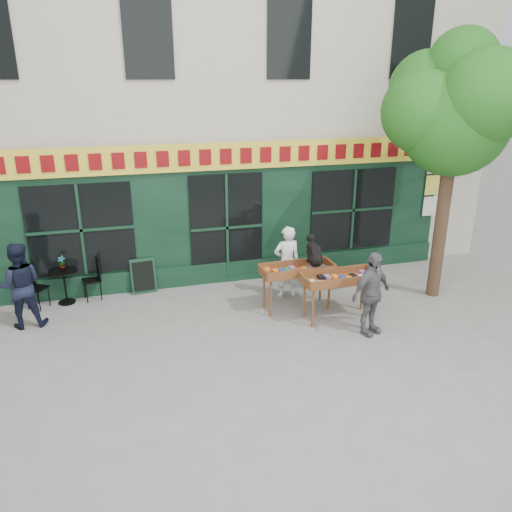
# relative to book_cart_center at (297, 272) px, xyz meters

# --- Properties ---
(ground) EXTENTS (80.00, 80.00, 0.00)m
(ground) POSITION_rel_book_cart_center_xyz_m (-1.07, -0.47, -0.82)
(ground) COLOR slate
(ground) RESTS_ON ground
(building) EXTENTS (14.00, 7.26, 10.00)m
(building) POSITION_rel_book_cart_center_xyz_m (-1.07, 5.51, 4.15)
(building) COLOR beige
(building) RESTS_ON ground
(street_tree) EXTENTS (3.05, 2.90, 5.60)m
(street_tree) POSITION_rel_book_cart_center_xyz_m (3.27, -0.11, 3.29)
(street_tree) COLOR #382619
(street_tree) RESTS_ON ground
(book_cart_center) EXTENTS (1.51, 0.65, 0.99)m
(book_cart_center) POSITION_rel_book_cart_center_xyz_m (0.00, 0.00, 0.00)
(book_cart_center) COLOR brown
(book_cart_center) RESTS_ON ground
(dog) EXTENTS (0.35, 0.61, 0.60)m
(dog) POSITION_rel_book_cart_center_xyz_m (0.35, -0.05, 0.47)
(dog) COLOR black
(dog) RESTS_ON book_cart_center
(woman) EXTENTS (0.60, 0.40, 1.63)m
(woman) POSITION_rel_book_cart_center_xyz_m (0.00, 0.65, -0.01)
(woman) COLOR white
(woman) RESTS_ON ground
(book_cart_right) EXTENTS (1.51, 0.65, 0.99)m
(book_cart_right) POSITION_rel_book_cart_center_xyz_m (0.66, -0.66, 0.00)
(book_cart_right) COLOR brown
(book_cart_right) RESTS_ON ground
(man_right) EXTENTS (1.04, 0.72, 1.64)m
(man_right) POSITION_rel_book_cart_center_xyz_m (0.96, -1.41, -0.00)
(man_right) COLOR #57585C
(man_right) RESTS_ON ground
(bistro_table) EXTENTS (0.60, 0.60, 0.76)m
(bistro_table) POSITION_rel_book_cart_center_xyz_m (-4.72, 1.60, -0.28)
(bistro_table) COLOR black
(bistro_table) RESTS_ON ground
(bistro_chair_left) EXTENTS (0.50, 0.50, 0.95)m
(bistro_chair_left) POSITION_rel_book_cart_center_xyz_m (-5.35, 1.55, -0.26)
(bistro_chair_left) COLOR black
(bistro_chair_left) RESTS_ON ground
(bistro_chair_right) EXTENTS (0.43, 0.43, 0.95)m
(bistro_chair_right) POSITION_rel_book_cart_center_xyz_m (-4.09, 1.67, -0.26)
(bistro_chair_right) COLOR black
(bistro_chair_right) RESTS_ON ground
(potted_plant) EXTENTS (0.19, 0.16, 0.32)m
(potted_plant) POSITION_rel_book_cart_center_xyz_m (-4.72, 1.60, 0.10)
(potted_plant) COLOR gray
(potted_plant) RESTS_ON bistro_table
(man_left) EXTENTS (0.86, 0.68, 1.72)m
(man_left) POSITION_rel_book_cart_center_xyz_m (-5.42, 0.70, 0.04)
(man_left) COLOR black
(man_left) RESTS_ON ground
(chalkboard) EXTENTS (0.57, 0.24, 0.79)m
(chalkboard) POSITION_rel_book_cart_center_xyz_m (-3.05, 1.72, -0.42)
(chalkboard) COLOR black
(chalkboard) RESTS_ON ground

